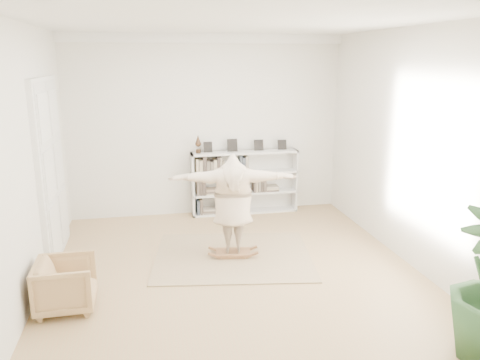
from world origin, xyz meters
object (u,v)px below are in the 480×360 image
(rocker_board, at_px, (233,253))
(bookshelf, at_px, (244,183))
(armchair, at_px, (66,285))
(person, at_px, (233,201))

(rocker_board, bearing_deg, bookshelf, 82.38)
(bookshelf, distance_m, armchair, 4.57)
(bookshelf, xyz_separation_m, armchair, (-3.04, -3.39, -0.30))
(armchair, relative_size, rocker_board, 1.22)
(armchair, xyz_separation_m, person, (2.39, 1.17, 0.61))
(bookshelf, relative_size, rocker_board, 3.69)
(bookshelf, distance_m, rocker_board, 2.38)
(person, bearing_deg, rocker_board, -98.53)
(bookshelf, height_order, person, person)
(armchair, distance_m, rocker_board, 2.67)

